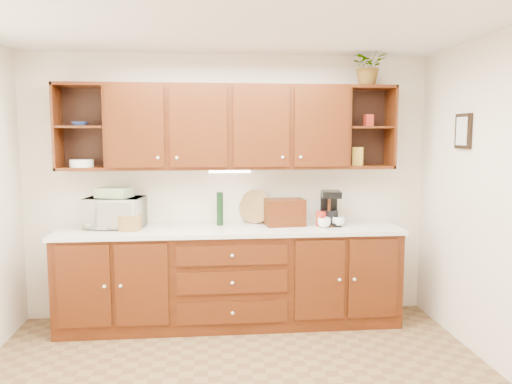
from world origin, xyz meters
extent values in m
plane|color=white|center=(0.00, 0.00, 2.60)|extent=(4.00, 4.00, 0.00)
plane|color=#F0E3C9|center=(0.00, 1.75, 1.30)|extent=(4.00, 0.00, 4.00)
cube|color=#361706|center=(0.00, 1.45, 0.45)|extent=(3.20, 0.60, 0.90)
cube|color=silver|center=(0.00, 1.44, 0.92)|extent=(3.24, 0.64, 0.04)
cube|color=#361706|center=(0.00, 1.58, 1.89)|extent=(2.30, 0.33, 0.80)
cube|color=black|center=(-1.38, 1.74, 1.89)|extent=(0.45, 0.02, 0.80)
cube|color=black|center=(1.38, 1.74, 1.89)|extent=(0.45, 0.02, 0.80)
cube|color=#361706|center=(-1.38, 1.58, 1.89)|extent=(0.43, 0.30, 0.02)
cube|color=#361706|center=(1.38, 1.58, 1.89)|extent=(0.43, 0.30, 0.02)
cube|color=#361706|center=(1.38, 1.58, 2.27)|extent=(0.45, 0.33, 0.03)
cube|color=white|center=(0.00, 1.53, 1.47)|extent=(0.40, 0.05, 0.02)
cube|color=black|center=(1.98, 0.90, 1.85)|extent=(0.03, 0.24, 0.30)
cylinder|color=#A27F43|center=(-0.93, 1.43, 1.01)|extent=(0.27, 0.27, 0.14)
imported|color=#EEE8CD|center=(-1.09, 1.57, 1.09)|extent=(0.57, 0.43, 0.29)
cube|color=#E4E86D|center=(-1.09, 1.57, 1.28)|extent=(0.36, 0.32, 0.09)
cylinder|color=black|center=(-0.09, 1.60, 1.10)|extent=(0.07, 0.07, 0.33)
cylinder|color=#A27F43|center=(0.26, 1.68, 0.95)|extent=(0.34, 0.22, 0.33)
cube|color=#361706|center=(0.53, 1.52, 1.07)|extent=(0.39, 0.27, 0.26)
cylinder|color=#361706|center=(0.95, 1.43, 1.11)|extent=(0.03, 0.03, 0.33)
cylinder|color=#361706|center=(0.95, 1.43, 0.95)|extent=(0.13, 0.13, 0.02)
imported|color=white|center=(1.03, 1.41, 0.99)|extent=(0.15, 0.15, 0.10)
imported|color=white|center=(0.92, 1.52, 0.99)|extent=(0.15, 0.15, 0.10)
imported|color=white|center=(0.89, 1.37, 0.99)|extent=(0.15, 0.15, 0.10)
cylinder|color=#AF2919|center=(0.88, 1.46, 1.01)|extent=(0.12, 0.12, 0.14)
cylinder|color=white|center=(0.46, 1.46, 1.04)|extent=(0.09, 0.09, 0.20)
cylinder|color=gold|center=(0.41, 1.51, 1.00)|extent=(0.11, 0.11, 0.11)
cube|color=black|center=(0.98, 1.49, 0.96)|extent=(0.21, 0.25, 0.04)
cube|color=black|center=(0.98, 1.58, 1.10)|extent=(0.17, 0.07, 0.29)
cube|color=black|center=(0.98, 1.49, 1.25)|extent=(0.21, 0.25, 0.06)
cylinder|color=black|center=(0.98, 1.47, 1.03)|extent=(0.15, 0.15, 0.13)
imported|color=#27428F|center=(-1.38, 1.56, 1.92)|extent=(0.16, 0.16, 0.04)
cylinder|color=white|center=(-1.37, 1.55, 1.56)|extent=(0.25, 0.25, 0.07)
cube|color=gold|center=(1.26, 1.56, 1.61)|extent=(0.12, 0.11, 0.18)
cube|color=#AF2919|center=(1.36, 1.57, 1.96)|extent=(0.09, 0.08, 0.12)
imported|color=#999999|center=(1.34, 1.53, 2.47)|extent=(0.36, 0.32, 0.37)
camera|label=1|loc=(-0.21, -3.22, 1.82)|focal=35.00mm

